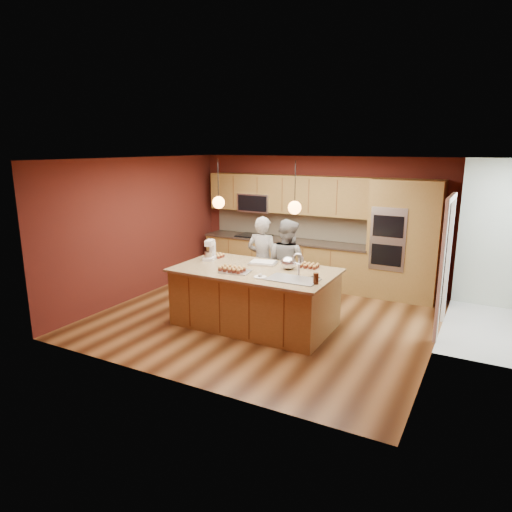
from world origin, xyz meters
The scene contains 24 objects.
floor centered at (0.00, 0.00, 0.00)m, with size 5.50×5.50×0.00m, color #40220F.
ceiling centered at (0.00, 0.00, 2.70)m, with size 5.50×5.50×0.00m, color white.
wall_back centered at (0.00, 2.50, 1.35)m, with size 5.50×5.50×0.00m, color #501B15.
wall_front centered at (0.00, -2.50, 1.35)m, with size 5.50×5.50×0.00m, color #501B15.
wall_left centered at (-2.75, 0.00, 1.35)m, with size 5.00×5.00×0.00m, color #501B15.
wall_right centered at (2.75, 0.00, 1.35)m, with size 5.00×5.00×0.00m, color #501B15.
cabinet_run centered at (-0.68, 2.25, 0.98)m, with size 3.74×0.64×2.30m.
oven_column centered at (1.85, 2.19, 1.15)m, with size 1.30×0.62×2.30m.
doorway_trim centered at (2.73, 0.80, 1.05)m, with size 0.08×1.11×2.20m, color silver, non-canonical shape.
pendant_left centered at (-0.69, -0.35, 2.00)m, with size 0.20×0.20×0.80m.
pendant_right centered at (0.67, -0.35, 2.00)m, with size 0.20×0.20×0.80m.
island centered at (0.00, -0.35, 0.49)m, with size 2.60×1.45×1.34m.
person_left centered at (-0.38, 0.63, 0.83)m, with size 0.61×0.40×1.67m, color black.
person_right centered at (0.12, 0.63, 0.82)m, with size 0.80×0.62×1.65m, color slate.
stand_mixer centered at (-1.00, -0.18, 1.11)m, with size 0.25×0.29×0.35m.
sheet_cake centered at (-0.05, 0.00, 0.98)m, with size 0.51×0.42×0.05m.
cooling_rack centered at (-0.20, -0.66, 0.97)m, with size 0.46×0.33×0.02m, color #ABADB2.
mixing_bowl centered at (0.46, -0.09, 1.06)m, with size 0.26×0.26×0.22m, color silver.
plate centered at (0.29, -0.75, 0.96)m, with size 0.20×0.20×0.01m, color silver.
tumbler centered at (1.15, -0.66, 1.04)m, with size 0.08×0.08×0.16m, color #34160A.
phone centered at (1.03, -0.36, 0.96)m, with size 0.13×0.07×0.01m, color black.
cupcakes_left centered at (-0.99, 0.05, 0.99)m, with size 0.23×0.23×0.07m, color #B98944, non-canonical shape.
cupcakes_rack centered at (-0.24, -0.69, 1.01)m, with size 0.43×0.26×0.08m, color #B98944, non-canonical shape.
cupcakes_right centered at (0.73, 0.15, 0.99)m, with size 0.31×0.24×0.07m, color #B98944, non-canonical shape.
Camera 1 is at (3.37, -6.64, 2.90)m, focal length 32.00 mm.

